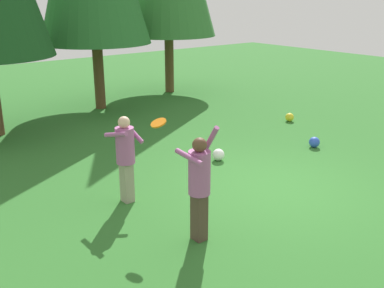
{
  "coord_description": "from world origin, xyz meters",
  "views": [
    {
      "loc": [
        -6.39,
        -5.47,
        3.7
      ],
      "look_at": [
        -1.5,
        0.68,
        1.05
      ],
      "focal_mm": 42.02,
      "sensor_mm": 36.0,
      "label": 1
    }
  ],
  "objects_px": {
    "person_thrower": "(199,180)",
    "ball_yellow": "(290,117)",
    "ball_blue": "(314,142)",
    "person_catcher": "(125,152)",
    "frisbee": "(158,123)",
    "ball_white": "(218,155)"
  },
  "relations": [
    {
      "from": "person_thrower",
      "to": "person_catcher",
      "type": "height_order",
      "value": "person_thrower"
    },
    {
      "from": "frisbee",
      "to": "ball_blue",
      "type": "relative_size",
      "value": 1.01
    },
    {
      "from": "person_catcher",
      "to": "person_thrower",
      "type": "bearing_deg",
      "value": -6.17
    },
    {
      "from": "ball_blue",
      "to": "ball_yellow",
      "type": "bearing_deg",
      "value": 54.46
    },
    {
      "from": "person_thrower",
      "to": "ball_yellow",
      "type": "bearing_deg",
      "value": -61.3
    },
    {
      "from": "person_catcher",
      "to": "ball_yellow",
      "type": "bearing_deg",
      "value": 92.96
    },
    {
      "from": "person_catcher",
      "to": "ball_blue",
      "type": "relative_size",
      "value": 6.07
    },
    {
      "from": "person_thrower",
      "to": "ball_yellow",
      "type": "height_order",
      "value": "person_thrower"
    },
    {
      "from": "ball_white",
      "to": "ball_blue",
      "type": "bearing_deg",
      "value": -17.61
    },
    {
      "from": "person_thrower",
      "to": "frisbee",
      "type": "distance_m",
      "value": 1.25
    },
    {
      "from": "ball_white",
      "to": "ball_yellow",
      "type": "height_order",
      "value": "ball_white"
    },
    {
      "from": "ball_white",
      "to": "ball_yellow",
      "type": "relative_size",
      "value": 1.09
    },
    {
      "from": "person_thrower",
      "to": "ball_blue",
      "type": "xyz_separation_m",
      "value": [
        5.1,
        1.65,
        -0.87
      ]
    },
    {
      "from": "person_thrower",
      "to": "ball_yellow",
      "type": "distance_m",
      "value": 7.51
    },
    {
      "from": "person_catcher",
      "to": "ball_yellow",
      "type": "distance_m",
      "value": 6.96
    },
    {
      "from": "person_thrower",
      "to": "ball_white",
      "type": "xyz_separation_m",
      "value": [
        2.59,
        2.45,
        -0.87
      ]
    },
    {
      "from": "person_thrower",
      "to": "frisbee",
      "type": "bearing_deg",
      "value": 0.0
    },
    {
      "from": "frisbee",
      "to": "ball_yellow",
      "type": "relative_size",
      "value": 1.06
    },
    {
      "from": "person_thrower",
      "to": "ball_blue",
      "type": "relative_size",
      "value": 6.89
    },
    {
      "from": "person_catcher",
      "to": "frisbee",
      "type": "bearing_deg",
      "value": -0.0
    },
    {
      "from": "person_thrower",
      "to": "frisbee",
      "type": "height_order",
      "value": "person_thrower"
    },
    {
      "from": "person_catcher",
      "to": "frisbee",
      "type": "distance_m",
      "value": 1.11
    }
  ]
}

